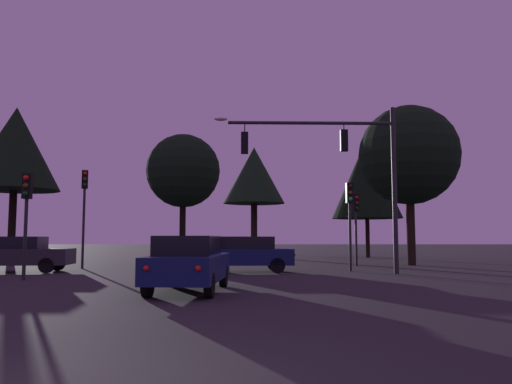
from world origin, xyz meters
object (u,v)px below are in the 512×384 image
Objects in this scene: car_crossing_right at (247,254)px; tree_lot_edge at (411,155)px; traffic_signal_mast_arm at (343,158)px; tree_left_far at (256,176)px; traffic_light_far_side at (352,208)px; tree_center_horizon at (18,149)px; tree_behind_sign at (369,179)px; tree_right_cluster at (186,171)px; traffic_light_median at (87,199)px; car_nearside_lane at (192,262)px; traffic_light_corner_left at (358,215)px; traffic_light_corner_right at (29,204)px; car_crossing_left at (19,253)px.

tree_lot_edge reaches higher than car_crossing_right.
tree_left_far is at bearing 101.15° from traffic_signal_mast_arm.
traffic_light_far_side is 0.45× the size of tree_center_horizon.
tree_behind_sign is at bearing 89.98° from tree_lot_edge.
traffic_light_median is at bearing -161.75° from tree_right_cluster.
tree_lot_edge is (10.18, 13.28, 5.15)m from car_nearside_lane.
car_crossing_right is (-4.00, 1.11, -3.95)m from traffic_signal_mast_arm.
tree_lot_edge reaches higher than traffic_signal_mast_arm.
tree_behind_sign is 10.59m from tree_lot_edge.
car_nearside_lane is 0.51× the size of tree_lot_edge.
car_crossing_right is at bearing -172.24° from traffic_light_far_side.
tree_lot_edge reaches higher than traffic_light_corner_left.
traffic_light_far_side is at bearing -104.87° from traffic_light_corner_left.
traffic_light_median is (-13.57, -2.04, 0.67)m from traffic_light_corner_left.
tree_left_far is at bearing 170.41° from tree_behind_sign.
car_crossing_right is (7.56, 4.13, -1.87)m from traffic_light_corner_right.
tree_lot_edge is at bearing 52.54° from car_nearside_lane.
car_crossing_left is 8.58m from tree_center_horizon.
car_crossing_left is at bearing 137.17° from car_nearside_lane.
traffic_signal_mast_arm is at bearing -105.78° from tree_behind_sign.
traffic_light_corner_right is 0.79× the size of traffic_light_median.
traffic_signal_mast_arm reaches higher than car_crossing_left.
tree_behind_sign is 1.01× the size of tree_center_horizon.
tree_lot_edge is at bearing 16.13° from car_crossing_left.
tree_left_far is 0.99× the size of tree_lot_edge.
traffic_signal_mast_arm is 1.71× the size of car_nearside_lane.
traffic_signal_mast_arm is at bearing -106.77° from traffic_light_corner_left.
tree_right_cluster is (-7.28, 5.21, 0.16)m from traffic_signal_mast_arm.
tree_center_horizon reaches higher than tree_left_far.
traffic_light_far_side is at bearing 54.69° from car_nearside_lane.
traffic_light_corner_left is 0.79× the size of car_crossing_left.
tree_behind_sign is at bearing 74.72° from traffic_light_corner_left.
traffic_light_median is at bearing 92.38° from traffic_light_corner_right.
tree_left_far reaches higher than car_crossing_right.
tree_right_cluster is at bearing 99.24° from car_nearside_lane.
traffic_light_far_side is at bearing -130.96° from tree_lot_edge.
traffic_signal_mast_arm is at bearing -126.46° from tree_lot_edge.
traffic_light_far_side reaches higher than car_nearside_lane.
traffic_light_median is 17.12m from tree_lot_edge.
tree_lot_edge reaches higher than traffic_light_corner_right.
traffic_light_corner_right is at bearing -117.50° from tree_right_cluster.
traffic_signal_mast_arm is 2.70m from traffic_light_far_side.
car_crossing_left is 0.69× the size of tree_right_cluster.
tree_right_cluster reaches higher than car_crossing_left.
car_crossing_left is 20.92m from tree_left_far.
tree_left_far is at bearing 74.88° from tree_right_cluster.
traffic_light_corner_right is 0.86× the size of car_crossing_right.
tree_right_cluster is 12.24m from tree_lot_edge.
traffic_light_corner_right is 19.27m from tree_lot_edge.
tree_behind_sign reaches higher than traffic_light_median.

